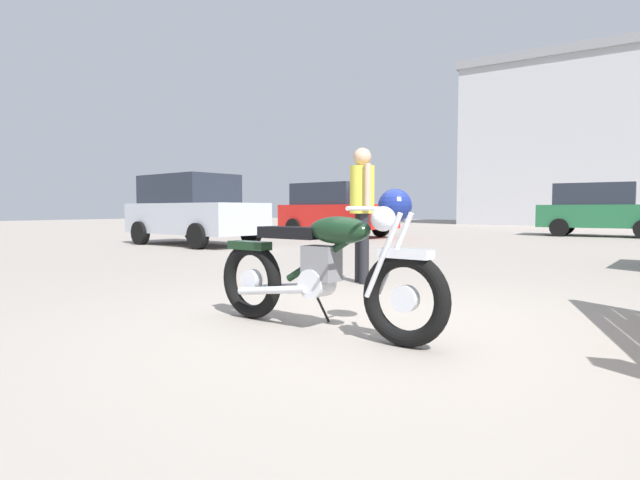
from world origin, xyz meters
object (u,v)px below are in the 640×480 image
(dark_sedan_left, at_px, (599,209))
(blue_hatchback_right, at_px, (335,209))
(pale_sedan_back, at_px, (193,209))
(vintage_motorcycle, at_px, (327,266))
(bystander, at_px, (362,200))

(dark_sedan_left, bearing_deg, blue_hatchback_right, -146.61)
(blue_hatchback_right, relative_size, dark_sedan_left, 1.04)
(pale_sedan_back, bearing_deg, vintage_motorcycle, -30.58)
(vintage_motorcycle, relative_size, bystander, 1.25)
(pale_sedan_back, height_order, dark_sedan_left, same)
(bystander, relative_size, dark_sedan_left, 0.42)
(bystander, bearing_deg, pale_sedan_back, 104.64)
(blue_hatchback_right, bearing_deg, vintage_motorcycle, -51.93)
(pale_sedan_back, bearing_deg, bystander, -21.05)
(pale_sedan_back, xyz_separation_m, blue_hatchback_right, (1.13, 5.35, 0.00))
(bystander, distance_m, dark_sedan_left, 13.99)
(pale_sedan_back, bearing_deg, dark_sedan_left, 57.58)
(bystander, xyz_separation_m, blue_hatchback_right, (-5.58, 9.13, -0.10))
(bystander, relative_size, pale_sedan_back, 0.41)
(vintage_motorcycle, xyz_separation_m, dark_sedan_left, (1.07, 16.21, 0.43))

